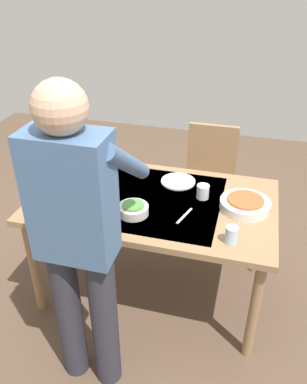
{
  "coord_description": "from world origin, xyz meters",
  "views": [
    {
      "loc": [
        -0.54,
        2.0,
        2.07
      ],
      "look_at": [
        0.0,
        0.0,
        0.81
      ],
      "focal_mm": 36.71,
      "sensor_mm": 36.0,
      "label": 1
    }
  ],
  "objects_px": {
    "person_server": "(78,236)",
    "side_bowl_salad": "(133,209)",
    "chair_near": "(209,174)",
    "dinner_plate_near": "(178,181)",
    "wine_glass_left": "(110,152)",
    "serving_bowl_pasta": "(245,204)",
    "water_cup_near_right": "(94,160)",
    "water_cup_near_left": "(231,235)",
    "dining_table": "(153,209)",
    "wine_bottle": "(111,171)",
    "water_cup_far_left": "(203,192)"
  },
  "relations": [
    {
      "from": "chair_near",
      "to": "person_server",
      "type": "xyz_separation_m",
      "value": [
        0.41,
        1.54,
        0.43
      ]
    },
    {
      "from": "dining_table",
      "to": "water_cup_far_left",
      "type": "relative_size",
      "value": 16.96
    },
    {
      "from": "serving_bowl_pasta",
      "to": "dinner_plate_near",
      "type": "height_order",
      "value": "serving_bowl_pasta"
    },
    {
      "from": "side_bowl_salad",
      "to": "water_cup_near_left",
      "type": "bearing_deg",
      "value": 168.25
    },
    {
      "from": "wine_bottle",
      "to": "water_cup_far_left",
      "type": "relative_size",
      "value": 3.32
    },
    {
      "from": "chair_near",
      "to": "side_bowl_salad",
      "type": "height_order",
      "value": "chair_near"
    },
    {
      "from": "person_server",
      "to": "wine_glass_left",
      "type": "distance_m",
      "value": 1.11
    },
    {
      "from": "water_cup_near_right",
      "to": "water_cup_far_left",
      "type": "xyz_separation_m",
      "value": [
        -0.82,
        0.22,
        -0.01
      ]
    },
    {
      "from": "person_server",
      "to": "wine_glass_left",
      "type": "relative_size",
      "value": 11.19
    },
    {
      "from": "water_cup_near_right",
      "to": "serving_bowl_pasta",
      "type": "bearing_deg",
      "value": 165.89
    },
    {
      "from": "wine_glass_left",
      "to": "dinner_plate_near",
      "type": "xyz_separation_m",
      "value": [
        -0.53,
        0.12,
        -0.1
      ]
    },
    {
      "from": "dining_table",
      "to": "dinner_plate_near",
      "type": "height_order",
      "value": "dinner_plate_near"
    },
    {
      "from": "wine_bottle",
      "to": "water_cup_near_right",
      "type": "relative_size",
      "value": 2.93
    },
    {
      "from": "dinner_plate_near",
      "to": "person_server",
      "type": "bearing_deg",
      "value": 74.31
    },
    {
      "from": "chair_near",
      "to": "serving_bowl_pasta",
      "type": "bearing_deg",
      "value": 111.38
    },
    {
      "from": "person_server",
      "to": "wine_bottle",
      "type": "bearing_deg",
      "value": -79.54
    },
    {
      "from": "water_cup_near_left",
      "to": "water_cup_near_right",
      "type": "xyz_separation_m",
      "value": [
        1.03,
        -0.62,
        0.0
      ]
    },
    {
      "from": "water_cup_near_right",
      "to": "serving_bowl_pasta",
      "type": "distance_m",
      "value": 1.12
    },
    {
      "from": "dining_table",
      "to": "person_server",
      "type": "distance_m",
      "value": 0.78
    },
    {
      "from": "wine_glass_left",
      "to": "water_cup_near_right",
      "type": "bearing_deg",
      "value": 26.69
    },
    {
      "from": "dining_table",
      "to": "dinner_plate_near",
      "type": "distance_m",
      "value": 0.28
    },
    {
      "from": "wine_glass_left",
      "to": "serving_bowl_pasta",
      "type": "relative_size",
      "value": 0.5
    },
    {
      "from": "water_cup_far_left",
      "to": "dinner_plate_near",
      "type": "bearing_deg",
      "value": -38.86
    },
    {
      "from": "water_cup_near_left",
      "to": "water_cup_far_left",
      "type": "distance_m",
      "value": 0.46
    },
    {
      "from": "chair_near",
      "to": "dinner_plate_near",
      "type": "xyz_separation_m",
      "value": [
        0.14,
        0.59,
        0.24
      ]
    },
    {
      "from": "water_cup_near_right",
      "to": "dinner_plate_near",
      "type": "xyz_separation_m",
      "value": [
        -0.63,
        0.06,
        -0.04
      ]
    },
    {
      "from": "dining_table",
      "to": "wine_bottle",
      "type": "bearing_deg",
      "value": -15.51
    },
    {
      "from": "water_cup_near_left",
      "to": "serving_bowl_pasta",
      "type": "height_order",
      "value": "water_cup_near_left"
    },
    {
      "from": "wine_bottle",
      "to": "dinner_plate_near",
      "type": "bearing_deg",
      "value": -159.06
    },
    {
      "from": "water_cup_far_left",
      "to": "serving_bowl_pasta",
      "type": "distance_m",
      "value": 0.27
    },
    {
      "from": "water_cup_near_right",
      "to": "dining_table",
      "type": "bearing_deg",
      "value": 149.54
    },
    {
      "from": "person_server",
      "to": "water_cup_far_left",
      "type": "relative_size",
      "value": 18.97
    },
    {
      "from": "wine_glass_left",
      "to": "side_bowl_salad",
      "type": "bearing_deg",
      "value": 122.32
    },
    {
      "from": "chair_near",
      "to": "water_cup_near_left",
      "type": "xyz_separation_m",
      "value": [
        -0.26,
        1.14,
        0.28
      ]
    },
    {
      "from": "wine_glass_left",
      "to": "water_cup_far_left",
      "type": "height_order",
      "value": "wine_glass_left"
    },
    {
      "from": "dining_table",
      "to": "side_bowl_salad",
      "type": "height_order",
      "value": "side_bowl_salad"
    },
    {
      "from": "chair_near",
      "to": "wine_bottle",
      "type": "xyz_separation_m",
      "value": [
        0.56,
        0.75,
        0.34
      ]
    },
    {
      "from": "water_cup_near_right",
      "to": "water_cup_far_left",
      "type": "distance_m",
      "value": 0.85
    },
    {
      "from": "dining_table",
      "to": "water_cup_near_right",
      "type": "distance_m",
      "value": 0.62
    },
    {
      "from": "wine_glass_left",
      "to": "serving_bowl_pasta",
      "type": "xyz_separation_m",
      "value": [
        -0.98,
        0.33,
        -0.07
      ]
    },
    {
      "from": "chair_near",
      "to": "water_cup_far_left",
      "type": "relative_size",
      "value": 10.22
    },
    {
      "from": "serving_bowl_pasta",
      "to": "wine_glass_left",
      "type": "bearing_deg",
      "value": -18.41
    },
    {
      "from": "wine_glass_left",
      "to": "serving_bowl_pasta",
      "type": "distance_m",
      "value": 1.03
    },
    {
      "from": "dining_table",
      "to": "water_cup_near_right",
      "type": "height_order",
      "value": "water_cup_near_right"
    },
    {
      "from": "person_server",
      "to": "water_cup_near_right",
      "type": "bearing_deg",
      "value": -70.48
    },
    {
      "from": "person_server",
      "to": "side_bowl_salad",
      "type": "relative_size",
      "value": 9.38
    },
    {
      "from": "person_server",
      "to": "water_cup_near_left",
      "type": "height_order",
      "value": "person_server"
    },
    {
      "from": "wine_glass_left",
      "to": "water_cup_near_right",
      "type": "distance_m",
      "value": 0.13
    },
    {
      "from": "wine_bottle",
      "to": "chair_near",
      "type": "bearing_deg",
      "value": -126.78
    },
    {
      "from": "person_server",
      "to": "serving_bowl_pasta",
      "type": "height_order",
      "value": "person_server"
    }
  ]
}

